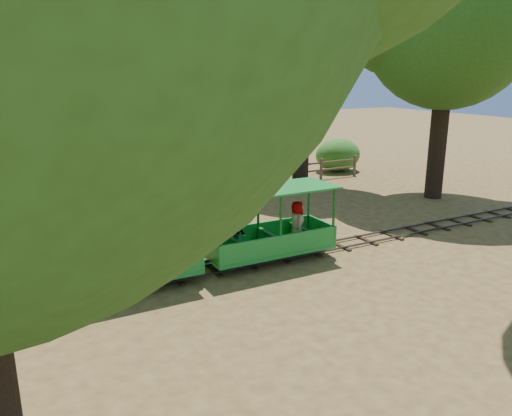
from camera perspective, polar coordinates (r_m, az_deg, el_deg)
name	(u,v)px	position (r m, az deg, el deg)	size (l,w,h in m)	color
ground	(281,258)	(13.74, 2.83, -5.72)	(90.00, 90.00, 0.00)	olive
track	(281,256)	(13.72, 2.84, -5.45)	(22.00, 1.00, 0.10)	#3F3D3A
carriage_front	(121,257)	(11.97, -15.17, -5.45)	(3.64, 1.49, 1.89)	#1E8A30
carriage_rear	(265,231)	(13.28, 1.05, -2.65)	(3.64, 1.52, 1.89)	#1E8A30
oak_nc	(108,3)	(21.23, -16.59, 21.51)	(8.36, 7.36, 10.45)	#2D2116
oak_ne	(302,19)	(22.26, 5.32, 20.69)	(6.76, 5.95, 9.49)	#2D2116
oak_e	(448,15)	(21.11, 21.05, 19.87)	(7.89, 6.94, 9.80)	#2D2116
fence	(180,182)	(20.57, -8.67, 2.92)	(18.10, 0.10, 1.00)	brown
shrub_mid_w	(170,167)	(21.71, -9.75, 4.61)	(2.84, 2.19, 1.97)	#2D6B1E
shrub_mid_e	(257,167)	(23.43, 0.16, 4.71)	(1.80, 1.39, 1.25)	#2D6B1E
shrub_east	(338,155)	(25.90, 9.35, 6.01)	(2.43, 1.87, 1.68)	#2D6B1E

